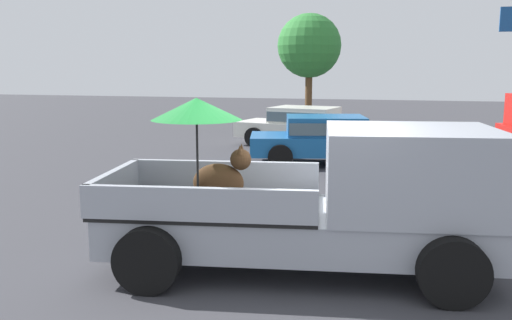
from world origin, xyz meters
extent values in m
plane|color=#38383D|center=(0.00, 0.00, 0.00)|extent=(80.00, 80.00, 0.00)
cylinder|color=black|center=(1.59, 1.22, 0.40)|extent=(0.83, 0.39, 0.80)
cylinder|color=black|center=(1.87, -0.72, 0.40)|extent=(0.83, 0.39, 0.80)
cylinder|color=black|center=(-1.87, 0.72, 0.40)|extent=(0.83, 0.39, 0.80)
cylinder|color=black|center=(-1.59, -1.22, 0.40)|extent=(0.83, 0.39, 0.80)
cube|color=#9EA3AD|center=(0.00, 0.00, 0.57)|extent=(5.21, 2.50, 0.50)
cube|color=#9EA3AD|center=(1.39, 0.20, 1.36)|extent=(2.35, 2.14, 1.08)
cube|color=#4C606B|center=(2.38, 0.34, 1.56)|extent=(0.31, 1.71, 0.64)
cube|color=black|center=(-1.14, -0.17, 0.85)|extent=(3.04, 2.22, 0.06)
cube|color=#9EA3AD|center=(-1.27, 0.75, 1.08)|extent=(2.79, 0.50, 0.40)
cube|color=#9EA3AD|center=(-1.01, -1.08, 1.08)|extent=(2.79, 0.50, 0.40)
cube|color=#9EA3AD|center=(-2.47, -0.36, 1.08)|extent=(0.36, 1.84, 0.40)
ellipsoid|color=#472D19|center=(-1.06, -0.13, 1.14)|extent=(0.72, 0.41, 0.52)
sphere|color=#472D19|center=(-0.77, -0.09, 1.46)|extent=(0.32, 0.32, 0.28)
cone|color=#472D19|center=(-0.78, -0.01, 1.60)|extent=(0.10, 0.10, 0.12)
cone|color=#472D19|center=(-0.76, -0.17, 1.60)|extent=(0.10, 0.10, 0.12)
cylinder|color=black|center=(-1.27, -0.34, 1.46)|extent=(0.03, 0.03, 1.15)
cone|color=#19722D|center=(-1.27, -0.34, 2.13)|extent=(1.31, 1.31, 0.28)
cylinder|color=black|center=(0.45, 9.39, 0.33)|extent=(0.69, 0.36, 0.66)
cylinder|color=black|center=(0.85, 7.67, 0.33)|extent=(0.69, 0.36, 0.66)
cylinder|color=black|center=(-2.18, 8.78, 0.33)|extent=(0.69, 0.36, 0.66)
cylinder|color=black|center=(-1.78, 7.06, 0.33)|extent=(0.69, 0.36, 0.66)
cube|color=#195999|center=(-0.66, 8.22, 0.55)|extent=(4.59, 2.69, 0.52)
cube|color=#195999|center=(-0.76, 8.20, 1.05)|extent=(2.41, 2.03, 0.56)
cube|color=#4C606B|center=(-0.76, 8.20, 1.05)|extent=(2.37, 2.10, 0.32)
cylinder|color=black|center=(-3.51, 10.93, 0.33)|extent=(0.69, 0.35, 0.66)
cylinder|color=black|center=(-3.15, 12.65, 0.33)|extent=(0.69, 0.35, 0.66)
cylinder|color=black|center=(-0.87, 10.38, 0.33)|extent=(0.69, 0.35, 0.66)
cylinder|color=black|center=(-0.51, 12.10, 0.33)|extent=(0.69, 0.35, 0.66)
cube|color=silver|center=(-2.01, 11.52, 0.55)|extent=(4.57, 2.60, 0.52)
cube|color=silver|center=(-1.91, 11.49, 1.05)|extent=(2.38, 2.00, 0.56)
cube|color=#4C606B|center=(-1.91, 11.49, 1.05)|extent=(2.34, 2.06, 0.32)
cylinder|color=brown|center=(-2.93, 18.50, 1.30)|extent=(0.32, 0.32, 2.61)
sphere|color=#2D7A33|center=(-2.93, 18.50, 3.62)|extent=(2.90, 2.90, 2.90)
camera|label=1|loc=(1.24, -6.95, 2.65)|focal=38.89mm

